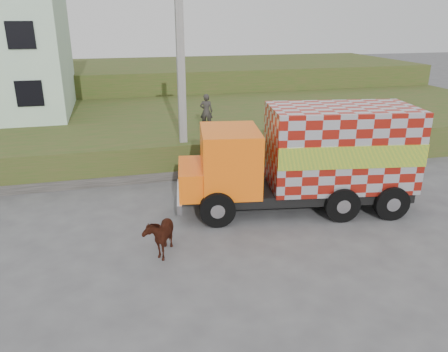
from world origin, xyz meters
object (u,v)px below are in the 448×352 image
object	(u,v)px
cargo_truck	(309,157)
pedestrian	(206,111)
cow	(160,233)
utility_pole	(181,80)

from	to	relation	value
cargo_truck	pedestrian	distance (m)	6.81
pedestrian	cargo_truck	bearing A→B (deg)	129.03
cargo_truck	pedestrian	bearing A→B (deg)	118.44
cargo_truck	cow	size ratio (longest dim) A/B	5.85
utility_pole	cargo_truck	xyz separation A→B (m)	(3.69, -4.41, -2.20)
cow	pedestrian	size ratio (longest dim) A/B	0.88
utility_pole	cargo_truck	world-z (taller)	utility_pole
cargo_truck	cow	distance (m)	5.93
utility_pole	cow	distance (m)	7.46
utility_pole	pedestrian	size ratio (longest dim) A/B	4.88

